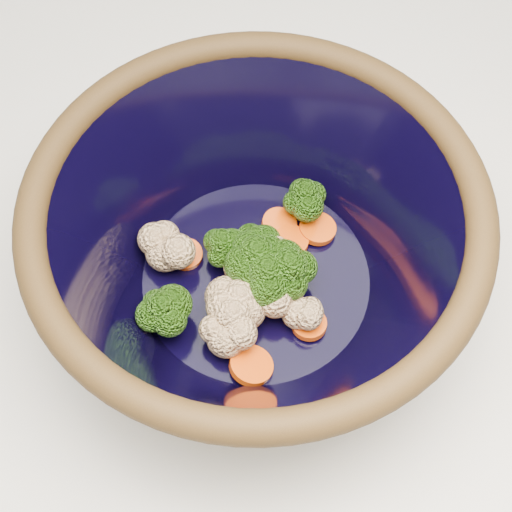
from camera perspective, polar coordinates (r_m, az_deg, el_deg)
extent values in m
cube|color=silver|center=(1.02, 4.73, -17.55)|extent=(1.20, 1.20, 0.90)
cylinder|color=black|center=(0.60, 0.00, -2.89)|extent=(0.20, 0.20, 0.01)
torus|color=black|center=(0.49, 0.00, 3.93)|extent=(0.33, 0.33, 0.02)
cylinder|color=black|center=(0.58, 0.00, -1.79)|extent=(0.19, 0.19, 0.00)
cylinder|color=#608442|center=(0.55, -7.23, -5.13)|extent=(0.01, 0.01, 0.02)
ellipsoid|color=#336112|center=(0.53, -7.49, -4.14)|extent=(0.04, 0.04, 0.03)
cylinder|color=#608442|center=(0.56, 0.81, -2.59)|extent=(0.01, 0.01, 0.02)
ellipsoid|color=#336112|center=(0.54, 0.85, -1.36)|extent=(0.04, 0.04, 0.04)
cylinder|color=#608442|center=(0.58, -2.65, 0.00)|extent=(0.01, 0.01, 0.02)
ellipsoid|color=#336112|center=(0.56, -2.73, 1.00)|extent=(0.03, 0.03, 0.03)
cylinder|color=#608442|center=(0.56, 2.55, -2.19)|extent=(0.01, 0.01, 0.02)
ellipsoid|color=#336112|center=(0.54, 2.65, -0.93)|extent=(0.04, 0.04, 0.04)
cylinder|color=#608442|center=(0.60, 3.84, 3.77)|extent=(0.01, 0.01, 0.02)
ellipsoid|color=#336112|center=(0.58, 3.96, 4.92)|extent=(0.04, 0.04, 0.03)
cylinder|color=#608442|center=(0.58, -0.07, 0.12)|extent=(0.01, 0.01, 0.02)
ellipsoid|color=#336112|center=(0.56, -0.07, 1.15)|extent=(0.03, 0.03, 0.03)
cylinder|color=#608442|center=(0.57, -0.02, -1.22)|extent=(0.01, 0.01, 0.02)
ellipsoid|color=#336112|center=(0.54, -0.02, 0.07)|extent=(0.04, 0.04, 0.04)
sphere|color=beige|center=(0.56, 0.08, -0.98)|extent=(0.03, 0.03, 0.03)
sphere|color=beige|center=(0.56, 0.34, -0.19)|extent=(0.03, 0.03, 0.03)
sphere|color=beige|center=(0.57, -7.28, 0.31)|extent=(0.03, 0.03, 0.03)
sphere|color=beige|center=(0.55, 0.72, -3.15)|extent=(0.03, 0.03, 0.03)
sphere|color=beige|center=(0.55, 3.39, -4.57)|extent=(0.03, 0.03, 0.03)
sphere|color=beige|center=(0.55, -2.41, -3.30)|extent=(0.03, 0.03, 0.03)
sphere|color=beige|center=(0.54, -0.95, -4.26)|extent=(0.03, 0.03, 0.03)
sphere|color=beige|center=(0.54, -2.38, -6.58)|extent=(0.03, 0.03, 0.03)
sphere|color=beige|center=(0.56, -0.63, -1.06)|extent=(0.03, 0.03, 0.03)
sphere|color=beige|center=(0.56, 2.13, -1.94)|extent=(0.03, 0.03, 0.03)
cylinder|color=#D64509|center=(0.59, 2.70, 1.16)|extent=(0.03, 0.03, 0.01)
cylinder|color=#D64509|center=(0.59, 4.94, 2.20)|extent=(0.03, 0.03, 0.01)
cylinder|color=#D64509|center=(0.54, -0.39, -8.75)|extent=(0.03, 0.03, 0.01)
cylinder|color=#D64509|center=(0.58, -5.63, 0.15)|extent=(0.03, 0.03, 0.01)
cylinder|color=#D64509|center=(0.56, -1.47, -2.99)|extent=(0.03, 0.03, 0.01)
cylinder|color=#D64509|center=(0.60, 1.87, 2.57)|extent=(0.03, 0.03, 0.01)
cylinder|color=#D64509|center=(0.56, 0.33, -2.93)|extent=(0.03, 0.03, 0.01)
cylinder|color=#D64509|center=(0.55, 4.27, -5.46)|extent=(0.03, 0.03, 0.01)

